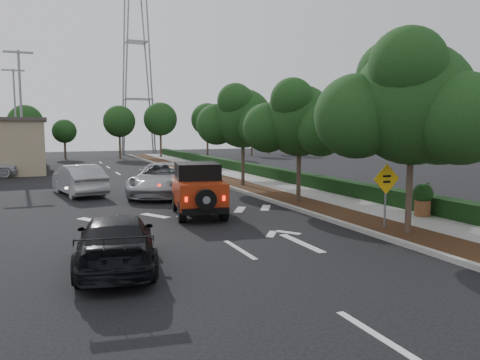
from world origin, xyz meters
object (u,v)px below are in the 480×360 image
red_jeep (198,189)px  black_suv_oncoming (116,241)px  silver_suv_ahead (163,179)px  speed_hump_sign (386,187)px

red_jeep → black_suv_oncoming: red_jeep is taller
silver_suv_ahead → black_suv_oncoming: 12.44m
silver_suv_ahead → black_suv_oncoming: (-3.98, -11.79, -0.17)m
red_jeep → silver_suv_ahead: 5.75m
red_jeep → silver_suv_ahead: red_jeep is taller
red_jeep → speed_hump_sign: bearing=-37.5°
black_suv_oncoming → speed_hump_sign: size_ratio=2.12×
red_jeep → speed_hump_sign: size_ratio=1.94×
black_suv_oncoming → speed_hump_sign: bearing=-166.8°
silver_suv_ahead → red_jeep: bearing=-65.3°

